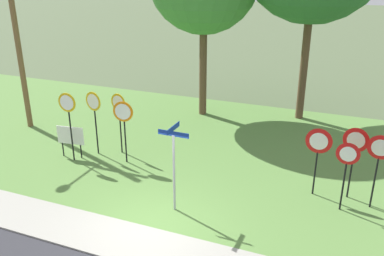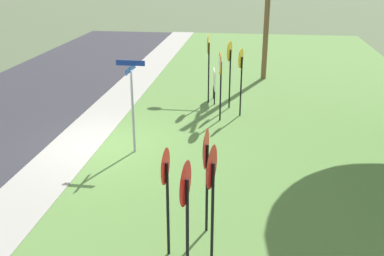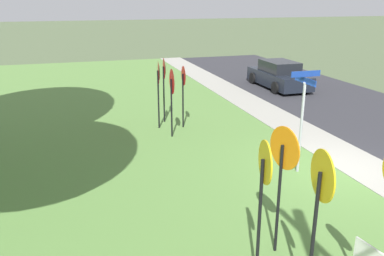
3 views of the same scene
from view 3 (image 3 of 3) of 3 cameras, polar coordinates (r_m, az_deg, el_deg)
ground_plane at (r=11.74m, az=20.03°, el=-5.78°), size 160.00×160.00×0.00m
sidewalk_strip at (r=12.20m, az=23.07°, el=-5.08°), size 44.00×1.60×0.06m
grass_median at (r=9.60m, az=-10.59°, el=-10.24°), size 44.00×12.00×0.04m
stop_sign_near_left at (r=5.90m, az=17.61°, el=-9.30°), size 0.73×0.16×2.54m
stop_sign_near_right at (r=6.34m, az=10.06°, el=-7.57°), size 0.68×0.16×2.44m
stop_sign_far_center at (r=7.14m, az=12.75°, el=-4.83°), size 0.76×0.15×2.41m
yield_sign_near_left at (r=14.12m, az=-4.71°, el=6.95°), size 0.78×0.15×2.39m
yield_sign_near_right at (r=14.85m, az=-3.93°, el=7.52°), size 0.75×0.12×2.39m
yield_sign_far_left at (r=14.18m, az=-1.18°, el=6.47°), size 0.68×0.11×2.22m
yield_sign_far_right at (r=13.18m, az=-2.81°, el=5.82°), size 0.82×0.11×2.29m
street_name_post at (r=10.76m, az=15.37°, el=2.06°), size 0.96×0.82×2.73m
parked_sedan_distant at (r=21.61m, az=12.21°, el=7.28°), size 4.16×1.91×1.39m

